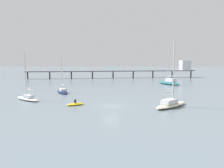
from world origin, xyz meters
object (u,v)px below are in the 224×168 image
object	(u,v)px
sailboat_navy	(63,91)
mooring_buoy_far	(30,89)
pier	(150,68)
sailboat_cream	(171,103)
sailboat_white	(27,97)
dinghy_yellow	(75,104)
sailboat_teal	(169,82)

from	to	relation	value
sailboat_navy	mooring_buoy_far	bearing A→B (deg)	152.20
sailboat_navy	pier	bearing A→B (deg)	59.62
sailboat_cream	sailboat_navy	distance (m)	25.91
sailboat_white	mooring_buoy_far	bearing A→B (deg)	107.65
sailboat_cream	dinghy_yellow	distance (m)	15.62
sailboat_teal	sailboat_cream	bearing A→B (deg)	-102.36
mooring_buoy_far	dinghy_yellow	bearing A→B (deg)	-53.09
sailboat_teal	pier	bearing A→B (deg)	94.42
sailboat_cream	sailboat_white	bearing A→B (deg)	167.07
sailboat_teal	sailboat_cream	distance (m)	34.29
pier	dinghy_yellow	world-z (taller)	pier
sailboat_teal	dinghy_yellow	world-z (taller)	sailboat_teal
pier	sailboat_cream	world-z (taller)	sailboat_cream
dinghy_yellow	sailboat_white	bearing A→B (deg)	155.29
pier	mooring_buoy_far	size ratio (longest dim) A/B	105.58
sailboat_teal	sailboat_navy	bearing A→B (deg)	-147.37
sailboat_white	mooring_buoy_far	distance (m)	15.20
sailboat_cream	sailboat_navy	bearing A→B (deg)	143.23
sailboat_teal	sailboat_navy	xyz separation A→B (m)	(-28.10, -17.99, -0.24)
pier	sailboat_cream	bearing A→B (deg)	-95.05
sailboat_navy	mooring_buoy_far	distance (m)	10.16
sailboat_cream	sailboat_navy	size ratio (longest dim) A/B	1.28
mooring_buoy_far	sailboat_teal	bearing A→B (deg)	19.66
sailboat_teal	dinghy_yellow	xyz separation A→B (m)	(-22.90, -32.14, -0.56)
sailboat_white	sailboat_teal	world-z (taller)	sailboat_teal
sailboat_teal	sailboat_cream	size ratio (longest dim) A/B	1.01
pier	dinghy_yellow	bearing A→B (deg)	-109.59
pier	mooring_buoy_far	bearing A→B (deg)	-131.43
sailboat_white	sailboat_teal	bearing A→B (deg)	40.50
pier	sailboat_cream	xyz separation A→B (m)	(-5.30, -59.95, -3.18)
sailboat_teal	dinghy_yellow	size ratio (longest dim) A/B	3.30
pier	sailboat_navy	distance (m)	51.62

